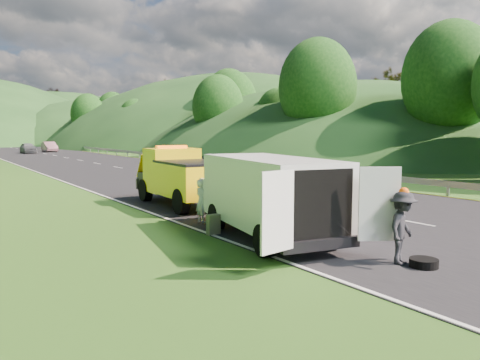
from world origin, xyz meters
TOP-DOWN VIEW (x-y plane):
  - ground at (0.00, 0.00)m, footprint 320.00×320.00m
  - road_surface at (3.00, 40.00)m, footprint 14.00×200.00m
  - guardrail at (10.30, 52.50)m, footprint 0.06×140.00m
  - tree_line_right at (23.00, 60.00)m, footprint 14.00×140.00m
  - tow_truck at (-1.95, 5.82)m, footprint 2.58×6.11m
  - white_van at (-2.71, -1.22)m, footprint 4.24×7.31m
  - woman at (-3.19, 1.91)m, footprint 0.42×0.57m
  - child at (-1.68, 0.55)m, footprint 0.55×0.48m
  - worker at (-1.72, -5.30)m, footprint 1.31×1.04m
  - suitcase at (-3.81, 0.07)m, footprint 0.40×0.23m
  - spare_tire at (-1.50, -5.76)m, footprint 0.67×0.67m
  - passing_suv at (3.44, 12.55)m, footprint 3.64×6.37m
  - dist_car_a at (1.32, 60.79)m, footprint 1.82×4.52m
  - dist_car_b at (4.95, 64.11)m, footprint 1.64×4.69m

SIDE VIEW (x-z plane):
  - ground at x=0.00m, z-range 0.00..0.00m
  - guardrail at x=10.30m, z-range -0.76..0.76m
  - tree_line_right at x=23.00m, z-range -7.00..7.00m
  - woman at x=-3.19m, z-range -0.76..0.76m
  - child at x=-1.68m, z-range -0.48..0.48m
  - worker at x=-1.72m, z-range -0.89..0.89m
  - spare_tire at x=-1.50m, z-range -0.10..0.10m
  - passing_suv at x=3.44m, z-range -0.84..0.84m
  - dist_car_a at x=1.32m, z-range -0.77..0.77m
  - dist_car_b at x=4.95m, z-range -0.77..0.77m
  - road_surface at x=3.00m, z-range 0.00..0.02m
  - suitcase at x=-3.81m, z-range 0.00..0.64m
  - tow_truck at x=-1.95m, z-range -0.03..2.55m
  - white_van at x=-2.71m, z-range 0.16..2.60m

